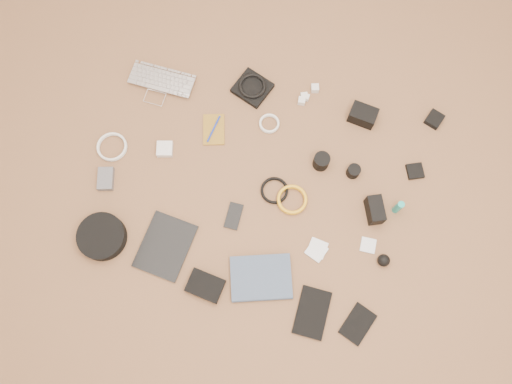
% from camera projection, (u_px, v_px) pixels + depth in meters
% --- Properties ---
extents(room_shell, '(4.04, 4.04, 2.58)m').
position_uv_depth(room_shell, '(257.00, 0.00, 0.95)').
color(room_shell, brown).
rests_on(room_shell, ground).
extents(laptop, '(0.30, 0.22, 0.02)m').
position_uv_depth(laptop, '(159.00, 88.00, 2.26)').
color(laptop, silver).
rests_on(laptop, ground).
extents(headphone_pouch, '(0.19, 0.19, 0.03)m').
position_uv_depth(headphone_pouch, '(252.00, 88.00, 2.26)').
color(headphone_pouch, black).
rests_on(headphone_pouch, ground).
extents(headphones, '(0.17, 0.17, 0.02)m').
position_uv_depth(headphones, '(252.00, 86.00, 2.24)').
color(headphones, black).
rests_on(headphones, headphone_pouch).
extents(charger_a, '(0.03, 0.03, 0.02)m').
position_uv_depth(charger_a, '(306.00, 97.00, 2.25)').
color(charger_a, silver).
rests_on(charger_a, ground).
extents(charger_b, '(0.04, 0.04, 0.03)m').
position_uv_depth(charger_b, '(315.00, 88.00, 2.26)').
color(charger_b, silver).
rests_on(charger_b, ground).
extents(charger_c, '(0.04, 0.04, 0.03)m').
position_uv_depth(charger_c, '(304.00, 97.00, 2.25)').
color(charger_c, silver).
rests_on(charger_c, ground).
extents(charger_d, '(0.03, 0.03, 0.03)m').
position_uv_depth(charger_d, '(302.00, 101.00, 2.24)').
color(charger_d, silver).
rests_on(charger_d, ground).
extents(dslr_camera, '(0.13, 0.10, 0.07)m').
position_uv_depth(dslr_camera, '(363.00, 115.00, 2.20)').
color(dslr_camera, black).
rests_on(dslr_camera, ground).
extents(lens_pouch, '(0.09, 0.09, 0.03)m').
position_uv_depth(lens_pouch, '(434.00, 119.00, 2.22)').
color(lens_pouch, black).
rests_on(lens_pouch, ground).
extents(notebook_olive, '(0.13, 0.17, 0.01)m').
position_uv_depth(notebook_olive, '(214.00, 130.00, 2.22)').
color(notebook_olive, olive).
rests_on(notebook_olive, ground).
extents(pen_blue, '(0.03, 0.13, 0.01)m').
position_uv_depth(pen_blue, '(214.00, 129.00, 2.21)').
color(pen_blue, '#142CA7').
rests_on(pen_blue, notebook_olive).
extents(cable_white_a, '(0.09, 0.09, 0.01)m').
position_uv_depth(cable_white_a, '(269.00, 124.00, 2.22)').
color(cable_white_a, white).
rests_on(cable_white_a, ground).
extents(lens_a, '(0.07, 0.07, 0.07)m').
position_uv_depth(lens_a, '(321.00, 161.00, 2.14)').
color(lens_a, black).
rests_on(lens_a, ground).
extents(lens_b, '(0.06, 0.06, 0.05)m').
position_uv_depth(lens_b, '(353.00, 171.00, 2.14)').
color(lens_b, black).
rests_on(lens_b, ground).
extents(card_reader, '(0.09, 0.09, 0.02)m').
position_uv_depth(card_reader, '(415.00, 171.00, 2.16)').
color(card_reader, black).
rests_on(card_reader, ground).
extents(power_brick, '(0.08, 0.08, 0.03)m').
position_uv_depth(power_brick, '(165.00, 149.00, 2.18)').
color(power_brick, silver).
rests_on(power_brick, ground).
extents(cable_white_b, '(0.16, 0.16, 0.01)m').
position_uv_depth(cable_white_b, '(112.00, 147.00, 2.19)').
color(cable_white_b, white).
rests_on(cable_white_b, ground).
extents(cable_black, '(0.15, 0.15, 0.01)m').
position_uv_depth(cable_black, '(274.00, 191.00, 2.14)').
color(cable_black, black).
rests_on(cable_black, ground).
extents(cable_yellow, '(0.16, 0.16, 0.01)m').
position_uv_depth(cable_yellow, '(292.00, 200.00, 2.12)').
color(cable_yellow, gold).
rests_on(cable_yellow, ground).
extents(flash, '(0.10, 0.13, 0.08)m').
position_uv_depth(flash, '(375.00, 210.00, 2.08)').
color(flash, black).
rests_on(flash, ground).
extents(lens_cleaner, '(0.03, 0.03, 0.10)m').
position_uv_depth(lens_cleaner, '(398.00, 207.00, 2.07)').
color(lens_cleaner, teal).
rests_on(lens_cleaner, ground).
extents(battery_charger, '(0.09, 0.11, 0.03)m').
position_uv_depth(battery_charger, '(106.00, 179.00, 2.14)').
color(battery_charger, '#56555A').
rests_on(battery_charger, ground).
extents(tablet, '(0.22, 0.27, 0.01)m').
position_uv_depth(tablet, '(165.00, 246.00, 2.07)').
color(tablet, black).
rests_on(tablet, ground).
extents(phone, '(0.06, 0.11, 0.01)m').
position_uv_depth(phone, '(234.00, 216.00, 2.11)').
color(phone, black).
rests_on(phone, ground).
extents(filter_case_left, '(0.08, 0.08, 0.01)m').
position_uv_depth(filter_case_left, '(317.00, 248.00, 2.07)').
color(filter_case_left, silver).
rests_on(filter_case_left, ground).
extents(filter_case_mid, '(0.10, 0.10, 0.01)m').
position_uv_depth(filter_case_mid, '(316.00, 251.00, 2.07)').
color(filter_case_mid, silver).
rests_on(filter_case_mid, ground).
extents(filter_case_right, '(0.06, 0.06, 0.01)m').
position_uv_depth(filter_case_right, '(368.00, 245.00, 2.07)').
color(filter_case_right, silver).
rests_on(filter_case_right, ground).
extents(air_blower, '(0.06, 0.06, 0.05)m').
position_uv_depth(air_blower, '(384.00, 260.00, 2.04)').
color(air_blower, black).
rests_on(air_blower, ground).
extents(headphone_case, '(0.24, 0.24, 0.05)m').
position_uv_depth(headphone_case, '(102.00, 237.00, 2.06)').
color(headphone_case, black).
rests_on(headphone_case, ground).
extents(drive_case, '(0.15, 0.12, 0.04)m').
position_uv_depth(drive_case, '(205.00, 286.00, 2.02)').
color(drive_case, black).
rests_on(drive_case, ground).
extents(paperback, '(0.29, 0.25, 0.02)m').
position_uv_depth(paperback, '(262.00, 301.00, 2.00)').
color(paperback, '#3C4C66').
rests_on(paperback, ground).
extents(notebook_black_a, '(0.13, 0.20, 0.01)m').
position_uv_depth(notebook_black_a, '(312.00, 313.00, 2.00)').
color(notebook_black_a, black).
rests_on(notebook_black_a, ground).
extents(notebook_black_b, '(0.14, 0.17, 0.01)m').
position_uv_depth(notebook_black_b, '(358.00, 324.00, 1.99)').
color(notebook_black_b, black).
rests_on(notebook_black_b, ground).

